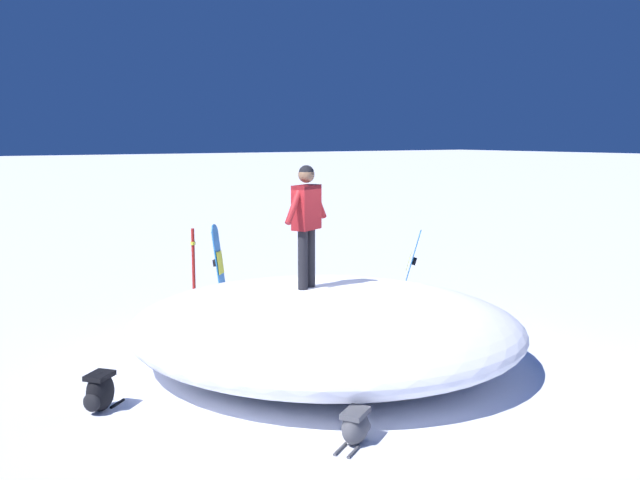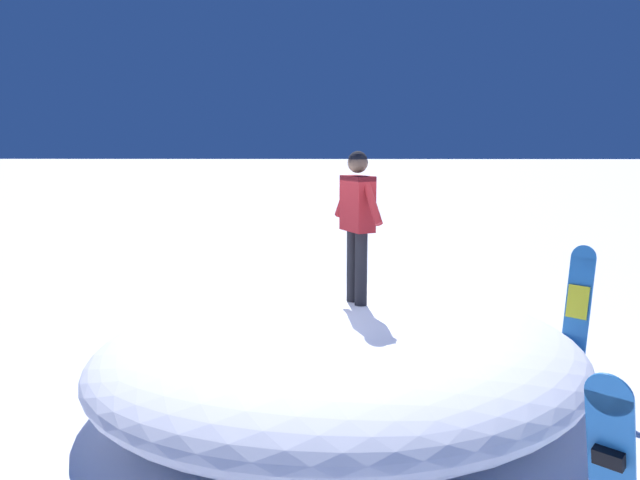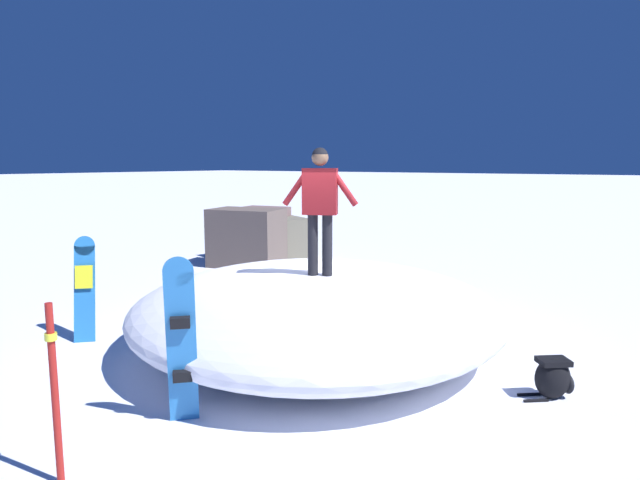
{
  "view_description": "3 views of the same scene",
  "coord_description": "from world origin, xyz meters",
  "px_view_note": "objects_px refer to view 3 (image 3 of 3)",
  "views": [
    {
      "loc": [
        6.0,
        7.93,
        3.22
      ],
      "look_at": [
        0.38,
        -0.57,
        1.74
      ],
      "focal_mm": 40.11,
      "sensor_mm": 36.0,
      "label": 1
    },
    {
      "loc": [
        -6.33,
        -0.19,
        2.9
      ],
      "look_at": [
        0.9,
        -0.04,
        1.79
      ],
      "focal_mm": 34.98,
      "sensor_mm": 36.0,
      "label": 2
    },
    {
      "loc": [
        4.9,
        -6.56,
        2.64
      ],
      "look_at": [
        0.36,
        -0.02,
        1.5
      ],
      "focal_mm": 30.75,
      "sensor_mm": 36.0,
      "label": 3
    }
  ],
  "objects_px": {
    "snowboard_primary_upright": "(85,286)",
    "backpack_far": "(459,309)",
    "backpack_near": "(554,378)",
    "snowboarder_standing": "(320,199)",
    "trail_marker_pole": "(55,390)",
    "snowboard_secondary_upright": "(181,339)"
  },
  "relations": [
    {
      "from": "snowboard_secondary_upright",
      "to": "trail_marker_pole",
      "type": "relative_size",
      "value": 1.14
    },
    {
      "from": "snowboard_primary_upright",
      "to": "backpack_far",
      "type": "xyz_separation_m",
      "value": [
        4.27,
        4.13,
        -0.6
      ]
    },
    {
      "from": "trail_marker_pole",
      "to": "snowboarder_standing",
      "type": "bearing_deg",
      "value": 90.87
    },
    {
      "from": "backpack_near",
      "to": "snowboard_secondary_upright",
      "type": "bearing_deg",
      "value": -136.17
    },
    {
      "from": "snowboard_secondary_upright",
      "to": "backpack_far",
      "type": "bearing_deg",
      "value": 79.94
    },
    {
      "from": "trail_marker_pole",
      "to": "snowboard_primary_upright",
      "type": "bearing_deg",
      "value": 144.69
    },
    {
      "from": "snowboard_primary_upright",
      "to": "backpack_near",
      "type": "bearing_deg",
      "value": 15.52
    },
    {
      "from": "snowboard_secondary_upright",
      "to": "backpack_near",
      "type": "distance_m",
      "value": 4.1
    },
    {
      "from": "backpack_near",
      "to": "backpack_far",
      "type": "bearing_deg",
      "value": 129.99
    },
    {
      "from": "snowboarder_standing",
      "to": "trail_marker_pole",
      "type": "relative_size",
      "value": 1.13
    },
    {
      "from": "backpack_near",
      "to": "snowboard_primary_upright",
      "type": "bearing_deg",
      "value": -164.48
    },
    {
      "from": "backpack_near",
      "to": "backpack_far",
      "type": "relative_size",
      "value": 0.93
    },
    {
      "from": "snowboard_primary_upright",
      "to": "snowboard_secondary_upright",
      "type": "distance_m",
      "value": 3.52
    },
    {
      "from": "snowboarder_standing",
      "to": "snowboard_primary_upright",
      "type": "height_order",
      "value": "snowboarder_standing"
    },
    {
      "from": "snowboard_primary_upright",
      "to": "backpack_far",
      "type": "relative_size",
      "value": 2.4
    },
    {
      "from": "backpack_near",
      "to": "backpack_far",
      "type": "height_order",
      "value": "backpack_near"
    },
    {
      "from": "snowboarder_standing",
      "to": "snowboard_secondary_upright",
      "type": "bearing_deg",
      "value": -87.33
    },
    {
      "from": "snowboard_primary_upright",
      "to": "backpack_far",
      "type": "distance_m",
      "value": 5.97
    },
    {
      "from": "snowboard_secondary_upright",
      "to": "backpack_far",
      "type": "distance_m",
      "value": 5.32
    },
    {
      "from": "snowboarder_standing",
      "to": "trail_marker_pole",
      "type": "xyz_separation_m",
      "value": [
        0.06,
        -3.85,
        -1.33
      ]
    },
    {
      "from": "snowboard_secondary_upright",
      "to": "snowboarder_standing",
      "type": "bearing_deg",
      "value": 92.67
    },
    {
      "from": "snowboarder_standing",
      "to": "snowboard_secondary_upright",
      "type": "xyz_separation_m",
      "value": [
        0.12,
        -2.58,
        -1.23
      ]
    }
  ]
}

